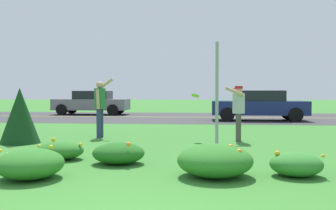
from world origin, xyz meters
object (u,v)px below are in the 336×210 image
Objects in this scene: car_navy_center_left at (259,105)px; car_gray_center_right at (92,102)px; frisbee_lime at (195,96)px; person_catcher_red_cap_gray_shirt at (238,108)px; person_thrower_green_shirt at (100,104)px; sign_post_near_path at (217,98)px.

car_navy_center_left is 1.00× the size of car_gray_center_right.
car_gray_center_right is (-6.71, 12.40, -0.53)m from frisbee_lime.
frisbee_lime is 8.65m from car_navy_center_left.
person_catcher_red_cap_gray_shirt is 1.26m from frisbee_lime.
person_thrower_green_shirt is 4.13m from person_catcher_red_cap_gray_shirt.
person_thrower_green_shirt reaches higher than car_navy_center_left.
sign_post_near_path is at bearing -63.88° from car_gray_center_right.
person_thrower_green_shirt is at bearing 140.98° from sign_post_near_path.
car_navy_center_left is (5.73, 7.78, -0.28)m from person_thrower_green_shirt.
car_navy_center_left is at bearing 78.86° from person_catcher_red_cap_gray_shirt.
sign_post_near_path is 2.48m from frisbee_lime.
frisbee_lime is at bearing 170.80° from person_catcher_red_cap_gray_shirt.
person_catcher_red_cap_gray_shirt is 8.51m from car_navy_center_left.
person_thrower_green_shirt is 0.40× the size of car_navy_center_left.
person_thrower_green_shirt reaches higher than person_catcher_red_cap_gray_shirt.
sign_post_near_path is 16.50m from car_gray_center_right.
car_gray_center_right is (-9.56, 4.24, 0.00)m from car_navy_center_left.
person_thrower_green_shirt is 2.92m from frisbee_lime.
person_catcher_red_cap_gray_shirt is at bearing -57.86° from car_gray_center_right.
frisbee_lime is (2.89, -0.38, 0.25)m from person_thrower_green_shirt.
car_navy_center_left is (2.29, 10.57, -0.51)m from sign_post_near_path.
car_navy_center_left and car_gray_center_right have the same top height.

